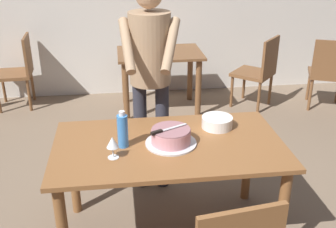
{
  "coord_description": "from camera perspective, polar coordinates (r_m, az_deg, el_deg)",
  "views": [
    {
      "loc": [
        -0.31,
        -2.33,
        2.02
      ],
      "look_at": [
        0.01,
        0.14,
        0.9
      ],
      "focal_mm": 42.89,
      "sensor_mm": 36.0,
      "label": 1
    }
  ],
  "objects": [
    {
      "name": "main_dining_table",
      "position": [
        2.72,
        0.11,
        -6.3
      ],
      "size": [
        1.53,
        0.86,
        0.75
      ],
      "color": "brown",
      "rests_on": "ground_plane"
    },
    {
      "name": "plate_stack",
      "position": [
        2.89,
        6.99,
        -1.16
      ],
      "size": [
        0.22,
        0.22,
        0.08
      ],
      "color": "white",
      "rests_on": "main_dining_table"
    },
    {
      "name": "wine_glass_near",
      "position": [
        2.48,
        -7.9,
        -4.1
      ],
      "size": [
        0.08,
        0.08,
        0.14
      ],
      "color": "silver",
      "rests_on": "main_dining_table"
    },
    {
      "name": "background_chair_1",
      "position": [
        5.09,
        12.79,
        6.14
      ],
      "size": [
        0.62,
        0.62,
        0.9
      ],
      "color": "brown",
      "rests_on": "ground_plane"
    },
    {
      "name": "background_chair_2",
      "position": [
        5.29,
        21.9,
        5.66
      ],
      "size": [
        0.57,
        0.57,
        0.9
      ],
      "color": "brown",
      "rests_on": "ground_plane"
    },
    {
      "name": "water_bottle",
      "position": [
        2.6,
        -6.46,
        -2.37
      ],
      "size": [
        0.07,
        0.07,
        0.25
      ],
      "color": "#387AC6",
      "rests_on": "main_dining_table"
    },
    {
      "name": "background_chair_0",
      "position": [
        5.33,
        -20.43,
        6.01
      ],
      "size": [
        0.47,
        0.47,
        0.9
      ],
      "color": "brown",
      "rests_on": "ground_plane"
    },
    {
      "name": "background_table",
      "position": [
        4.87,
        -1.17,
        6.98
      ],
      "size": [
        1.0,
        0.7,
        0.74
      ],
      "color": "brown",
      "rests_on": "ground_plane"
    },
    {
      "name": "person_cutting_cake",
      "position": [
        3.12,
        -2.55,
        6.6
      ],
      "size": [
        0.46,
        0.57,
        1.72
      ],
      "color": "#2D2D38",
      "rests_on": "ground_plane"
    },
    {
      "name": "cake_knife",
      "position": [
        2.57,
        -0.9,
        -2.41
      ],
      "size": [
        0.25,
        0.14,
        0.02
      ],
      "color": "silver",
      "rests_on": "cake_on_platter"
    },
    {
      "name": "cake_on_platter",
      "position": [
        2.64,
        0.42,
        -3.28
      ],
      "size": [
        0.34,
        0.34,
        0.11
      ],
      "color": "silver",
      "rests_on": "main_dining_table"
    }
  ]
}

